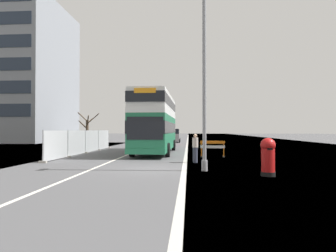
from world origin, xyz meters
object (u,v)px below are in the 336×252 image
Objects in this scene: car_receding_mid at (174,136)px; pedestrian_at_kerb at (195,148)px; roadworks_barrier at (213,147)px; lamppost_foreground at (204,83)px; red_pillar_postbox at (268,155)px; car_oncoming_near at (164,136)px; double_decker_bus at (156,123)px.

car_receding_mid is 2.33× the size of pedestrian_at_kerb.
roadworks_barrier is at bearing 69.45° from pedestrian_at_kerb.
pedestrian_at_kerb is (-1.29, -3.44, 0.12)m from roadworks_barrier.
pedestrian_at_kerb is at bearing -110.55° from roadworks_barrier.
red_pillar_postbox is (2.56, -1.31, -3.26)m from lamppost_foreground.
lamppost_foreground is 7.68m from roadworks_barrier.
car_receding_mid is at bearing 81.25° from car_oncoming_near.
double_decker_bus is 7.74m from pedestrian_at_kerb.
red_pillar_postbox reaches higher than roadworks_barrier.
car_oncoming_near is 21.45m from pedestrian_at_kerb.
roadworks_barrier is 24.67m from car_receding_mid.
car_receding_mid is (1.02, 6.66, -0.13)m from car_oncoming_near.
car_oncoming_near reaches higher than car_receding_mid.
red_pillar_postbox is at bearing -75.64° from car_oncoming_near.
lamppost_foreground reaches higher than car_receding_mid.
pedestrian_at_kerb reaches higher than red_pillar_postbox.
roadworks_barrier is 0.44× the size of car_oncoming_near.
car_oncoming_near is at bearing 92.36° from double_decker_bus.
car_oncoming_near reaches higher than roadworks_barrier.
double_decker_bus reaches higher than car_oncoming_near.
roadworks_barrier is at bearing 101.30° from red_pillar_postbox.
car_oncoming_near is (-0.59, 14.24, -1.42)m from double_decker_bus.
double_decker_bus is at bearing -87.64° from car_oncoming_near.
car_receding_mid is at bearing 99.24° from roadworks_barrier.
double_decker_bus is at bearing 114.31° from pedestrian_at_kerb.
double_decker_bus is 14.33m from car_oncoming_near.
red_pillar_postbox is 0.41× the size of car_oncoming_near.
lamppost_foreground is 4.35m from red_pillar_postbox.
roadworks_barrier is 3.68m from pedestrian_at_kerb.
double_decker_bus is 6.61× the size of roadworks_barrier.
lamppost_foreground is at bearing -97.78° from roadworks_barrier.
roadworks_barrier is (4.40, -3.45, -1.79)m from double_decker_bus.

